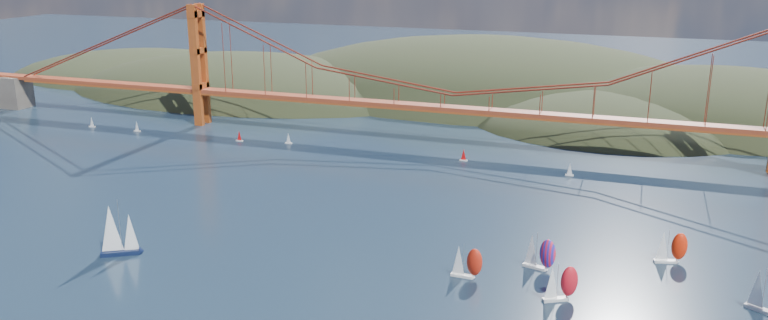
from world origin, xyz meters
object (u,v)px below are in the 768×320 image
(racer_0, at_px, (466,261))
(racer_rwb, at_px, (539,252))
(sloop_navy, at_px, (117,231))
(racer_3, at_px, (671,247))
(racer_2, at_px, (768,292))
(racer_1, at_px, (560,283))

(racer_0, xyz_separation_m, racer_rwb, (16.56, 11.26, 0.34))
(sloop_navy, bearing_deg, racer_3, -14.13)
(racer_rwb, bearing_deg, racer_2, 8.82)
(sloop_navy, bearing_deg, racer_0, -20.88)
(racer_2, distance_m, racer_rwb, 52.81)
(sloop_navy, distance_m, racer_0, 93.65)
(racer_2, bearing_deg, racer_3, 163.54)
(racer_0, distance_m, racer_3, 55.53)
(sloop_navy, bearing_deg, racer_2, -23.86)
(racer_0, xyz_separation_m, racer_2, (68.92, 4.35, 0.77))
(sloop_navy, height_order, racer_2, sloop_navy)
(racer_1, xyz_separation_m, racer_3, (24.87, 31.81, -0.06))
(sloop_navy, relative_size, racer_rwb, 1.59)
(sloop_navy, relative_size, racer_1, 1.63)
(racer_1, distance_m, racer_3, 40.38)
(racer_2, xyz_separation_m, racer_rwb, (-52.36, 6.91, -0.43))
(racer_2, relative_size, racer_rwb, 1.09)
(racer_1, relative_size, racer_rwb, 0.97)
(racer_rwb, bearing_deg, sloop_navy, -148.94)
(racer_2, bearing_deg, racer_1, -136.81)
(racer_3, bearing_deg, sloop_navy, -178.63)
(racer_1, xyz_separation_m, racer_rwb, (-7.23, 16.31, 0.12))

